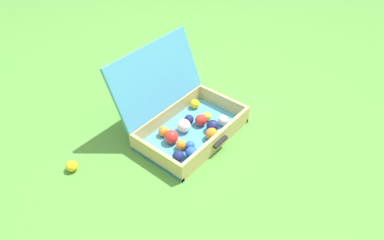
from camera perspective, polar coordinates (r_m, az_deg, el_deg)
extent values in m
plane|color=#4C8C38|center=(1.99, -1.38, -3.58)|extent=(16.00, 16.00, 0.00)
cube|color=#4799C6|center=(2.02, 0.00, -2.20)|extent=(0.61, 0.38, 0.03)
cube|color=tan|center=(1.84, -5.94, -5.99)|extent=(0.02, 0.38, 0.12)
cube|color=tan|center=(2.18, 4.98, 2.77)|extent=(0.02, 0.38, 0.12)
cube|color=tan|center=(1.91, 4.16, -3.50)|extent=(0.58, 0.02, 0.12)
cube|color=tan|center=(2.08, -3.81, 0.84)|extent=(0.58, 0.02, 0.12)
cube|color=#4799C6|center=(1.99, -5.80, 6.94)|extent=(0.61, 0.16, 0.36)
cube|color=black|center=(1.90, 4.68, -3.60)|extent=(0.11, 0.02, 0.02)
sphere|color=#CCDB38|center=(2.08, 2.43, 0.62)|extent=(0.06, 0.06, 0.06)
sphere|color=blue|center=(1.85, -0.07, -5.38)|extent=(0.07, 0.07, 0.07)
sphere|color=yellow|center=(2.17, 0.46, 2.66)|extent=(0.06, 0.06, 0.06)
sphere|color=white|center=(2.00, -1.34, -0.94)|extent=(0.08, 0.08, 0.08)
sphere|color=orange|center=(1.90, -1.82, -4.10)|extent=(0.06, 0.06, 0.06)
sphere|color=navy|center=(2.06, -0.49, 0.13)|extent=(0.06, 0.06, 0.06)
sphere|color=red|center=(2.04, 1.42, -0.01)|extent=(0.07, 0.07, 0.07)
sphere|color=orange|center=(1.98, -4.69, -1.87)|extent=(0.06, 0.06, 0.06)
sphere|color=red|center=(1.93, -3.41, -2.77)|extent=(0.08, 0.08, 0.08)
sphere|color=navy|center=(1.83, -2.23, -5.96)|extent=(0.06, 0.06, 0.06)
sphere|color=white|center=(2.05, 5.09, -0.06)|extent=(0.06, 0.06, 0.06)
sphere|color=orange|center=(1.95, 3.23, -2.33)|extent=(0.07, 0.07, 0.07)
sphere|color=blue|center=(1.90, -0.32, -4.19)|extent=(0.05, 0.05, 0.05)
sphere|color=navy|center=(2.00, 3.39, -0.98)|extent=(0.07, 0.07, 0.07)
sphere|color=yellow|center=(1.92, -19.06, -7.10)|extent=(0.06, 0.06, 0.06)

